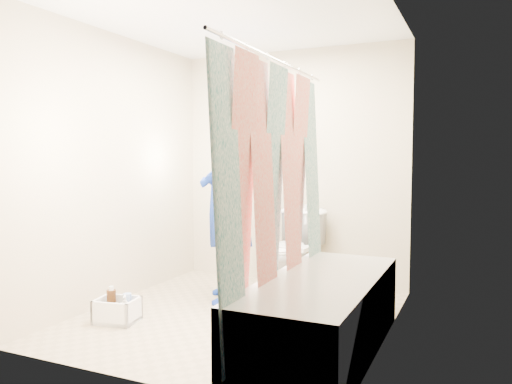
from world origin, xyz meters
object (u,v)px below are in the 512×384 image
at_px(toilet, 290,252).
at_px(plumber, 226,195).
at_px(cleaning_caddy, 118,311).
at_px(bathtub, 321,312).

bearing_deg(toilet, plumber, -129.78).
height_order(plumber, cleaning_caddy, plumber).
xyz_separation_m(toilet, cleaning_caddy, (-0.94, -1.36, -0.31)).
bearing_deg(cleaning_caddy, toilet, 45.71).
distance_m(bathtub, plumber, 1.57).
xyz_separation_m(bathtub, toilet, (-0.69, 1.27, 0.13)).
height_order(bathtub, plumber, plumber).
bearing_deg(plumber, toilet, 102.29).
bearing_deg(cleaning_caddy, plumber, 52.38).
xyz_separation_m(bathtub, plumber, (-1.15, 0.82, 0.69)).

